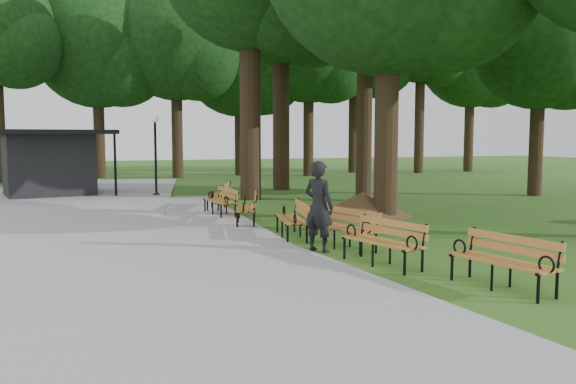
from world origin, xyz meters
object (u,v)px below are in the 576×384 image
object	(u,v)px
lamp_post	(155,138)
dirt_mound	(362,204)
bench_1	(382,242)
bench_2	(342,228)
kiosk	(48,163)
bench_5	(220,201)
lawn_tree_5	(540,44)
bench_4	(246,208)
bench_0	(502,262)
person	(319,206)
bench_3	(291,219)
bench_6	(218,196)

from	to	relation	value
lamp_post	dirt_mound	bearing A→B (deg)	-58.42
bench_1	bench_2	bearing A→B (deg)	164.49
bench_2	kiosk	bearing A→B (deg)	-171.53
bench_5	lawn_tree_5	bearing A→B (deg)	92.39
bench_4	bench_1	bearing A→B (deg)	25.90
dirt_mound	bench_0	distance (m)	8.71
person	bench_1	bearing A→B (deg)	167.96
bench_1	bench_3	bearing A→B (deg)	174.53
kiosk	dirt_mound	distance (m)	13.63
bench_4	person	bearing A→B (deg)	21.65
lamp_post	dirt_mound	world-z (taller)	lamp_post
person	dirt_mound	distance (m)	5.81
person	bench_4	xyz separation A→B (m)	(-0.39, 4.35, -0.52)
bench_3	lamp_post	bearing A→B (deg)	-160.49
kiosk	person	bearing A→B (deg)	-78.51
kiosk	bench_3	bearing A→B (deg)	-75.60
bench_6	bench_0	bearing A→B (deg)	30.88
bench_0	bench_4	distance (m)	8.40
dirt_mound	lawn_tree_5	size ratio (longest dim) A/B	0.30
dirt_mound	bench_5	size ratio (longest dim) A/B	1.39
bench_1	bench_5	bearing A→B (deg)	174.60
bench_3	bench_6	bearing A→B (deg)	-166.08
bench_3	bench_5	xyz separation A→B (m)	(-0.74, 4.48, 0.00)
bench_6	bench_2	bearing A→B (deg)	28.87
dirt_mound	lawn_tree_5	xyz separation A→B (m)	(9.58, 3.41, 5.78)
dirt_mound	bench_2	world-z (taller)	bench_2
dirt_mound	bench_3	distance (m)	4.39
bench_0	person	bearing A→B (deg)	-170.19
bench_1	dirt_mound	bearing A→B (deg)	141.84
kiosk	bench_4	xyz separation A→B (m)	(5.54, -10.28, -0.91)
bench_6	bench_4	bearing A→B (deg)	21.23
bench_3	lawn_tree_5	bearing A→B (deg)	126.26
lamp_post	bench_3	distance (m)	11.58
bench_0	bench_3	xyz separation A→B (m)	(-1.52, 5.64, 0.00)
kiosk	dirt_mound	xyz separation A→B (m)	(9.28, -9.93, -0.98)
dirt_mound	bench_2	xyz separation A→B (m)	(-2.73, -4.52, 0.07)
dirt_mound	bench_0	bearing A→B (deg)	-101.93
bench_0	bench_2	bearing A→B (deg)	-179.25
lamp_post	bench_1	distance (m)	15.05
lamp_post	bench_3	bearing A→B (deg)	-80.74
kiosk	bench_1	size ratio (longest dim) A/B	2.26
bench_1	bench_5	distance (m)	8.05
bench_0	bench_4	world-z (taller)	same
bench_0	bench_3	world-z (taller)	same
dirt_mound	bench_5	world-z (taller)	bench_5
bench_6	lawn_tree_5	size ratio (longest dim) A/B	0.21
person	bench_4	size ratio (longest dim) A/B	1.01
dirt_mound	bench_2	bearing A→B (deg)	-121.09
bench_4	bench_0	bearing A→B (deg)	29.92
bench_0	bench_5	distance (m)	10.37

